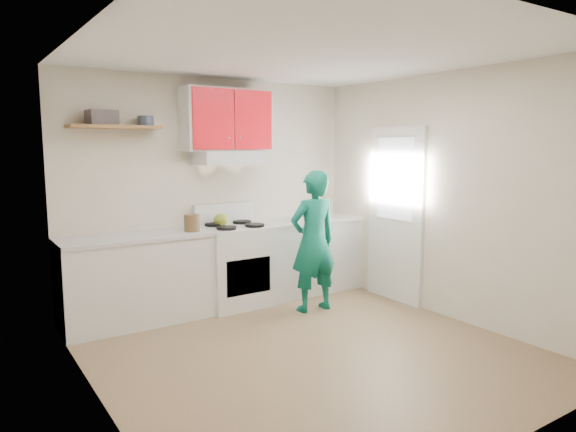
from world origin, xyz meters
TOP-DOWN VIEW (x-y plane):
  - floor at (0.00, 0.00)m, footprint 3.80×3.80m
  - ceiling at (0.00, 0.00)m, footprint 3.60×3.80m
  - back_wall at (0.00, 1.90)m, footprint 3.60×0.04m
  - front_wall at (0.00, -1.90)m, footprint 3.60×0.04m
  - left_wall at (-1.80, 0.00)m, footprint 0.04×3.80m
  - right_wall at (1.80, 0.00)m, footprint 0.04×3.80m
  - door at (1.78, 0.70)m, footprint 0.05×0.85m
  - door_glass at (1.75, 0.70)m, footprint 0.01×0.55m
  - counter_left at (-1.04, 1.60)m, footprint 1.52×0.60m
  - counter_right at (1.14, 1.60)m, footprint 1.32×0.60m
  - stove at (0.10, 1.57)m, footprint 0.76×0.65m
  - range_hood at (0.10, 1.68)m, footprint 0.76×0.44m
  - upper_cabinets at (0.10, 1.73)m, footprint 1.02×0.33m
  - shelf at (-1.15, 1.75)m, footprint 0.90×0.30m
  - books at (-1.27, 1.75)m, footprint 0.30×0.23m
  - tin at (-0.83, 1.74)m, footprint 0.19×0.19m
  - kettle at (-0.02, 1.67)m, footprint 0.19×0.19m
  - crock at (-0.45, 1.51)m, footprint 0.20×0.20m
  - cutting_board at (0.78, 1.60)m, footprint 0.34×0.28m
  - silicone_mat at (1.38, 1.52)m, footprint 0.32×0.27m
  - person at (0.72, 0.90)m, footprint 0.59×0.41m

SIDE VIEW (x-z plane):
  - floor at x=0.00m, z-range 0.00..0.00m
  - counter_left at x=-1.04m, z-range 0.00..0.90m
  - counter_right at x=1.14m, z-range 0.00..0.90m
  - stove at x=0.10m, z-range 0.00..0.92m
  - person at x=0.72m, z-range 0.00..1.57m
  - silicone_mat at x=1.38m, z-range 0.90..0.91m
  - cutting_board at x=0.78m, z-range 0.90..0.92m
  - kettle at x=-0.02m, z-range 0.92..1.07m
  - crock at x=-0.45m, z-range 0.90..1.10m
  - door at x=1.78m, z-range 0.00..2.05m
  - back_wall at x=0.00m, z-range 0.00..2.60m
  - front_wall at x=0.00m, z-range 0.00..2.60m
  - left_wall at x=-1.80m, z-range 0.00..2.60m
  - right_wall at x=1.80m, z-range 0.00..2.60m
  - door_glass at x=1.75m, z-range 0.98..1.92m
  - range_hood at x=0.10m, z-range 1.62..1.77m
  - shelf at x=-1.15m, z-range 2.00..2.04m
  - tin at x=-0.83m, z-range 2.04..2.14m
  - books at x=-1.27m, z-range 2.04..2.18m
  - upper_cabinets at x=0.10m, z-range 1.77..2.47m
  - ceiling at x=0.00m, z-range 2.58..2.62m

